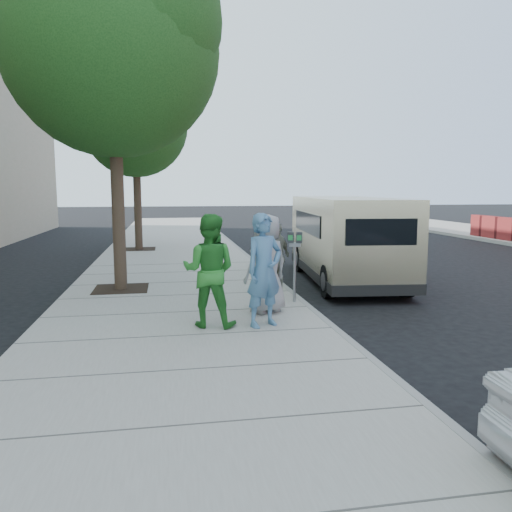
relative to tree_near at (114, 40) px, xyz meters
name	(u,v)px	position (x,y,z in m)	size (l,w,h in m)	color
ground	(236,317)	(2.25, -2.40, -5.55)	(120.00, 120.00, 0.00)	black
sidewalk	(182,316)	(1.25, -2.40, -5.47)	(5.00, 60.00, 0.15)	gray
curb_face	(309,310)	(3.69, -2.40, -5.47)	(0.12, 60.00, 0.16)	gray
tree_near	(114,40)	(0.00, 0.00, 0.00)	(4.62, 4.60, 7.53)	black
tree_far	(136,120)	(0.00, 7.60, -0.66)	(3.92, 3.80, 6.49)	black
parking_meter	(295,252)	(3.50, -1.98, -4.37)	(0.31, 0.19, 1.41)	gray
van	(345,237)	(5.56, 0.75, -4.39)	(2.48, 6.03, 2.18)	beige
person_officer	(264,270)	(2.57, -3.59, -4.46)	(0.68, 0.45, 1.87)	teal
person_green_shirt	(209,271)	(1.68, -3.43, -4.47)	(0.90, 0.70, 1.86)	#2B842C
person_gray_shirt	(267,264)	(2.80, -2.70, -4.49)	(0.88, 0.57, 1.81)	gray
person_striped_polo	(277,257)	(3.34, -1.05, -4.61)	(0.92, 0.38, 1.56)	gray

